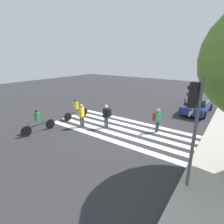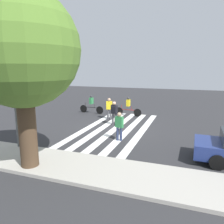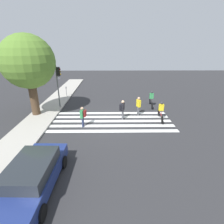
# 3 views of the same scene
# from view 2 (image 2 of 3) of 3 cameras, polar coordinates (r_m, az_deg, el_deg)

# --- Properties ---
(ground_plane) EXTENTS (60.00, 60.00, 0.00)m
(ground_plane) POSITION_cam_2_polar(r_m,az_deg,el_deg) (14.92, 0.95, -4.30)
(ground_plane) COLOR #2D2D30
(sidewalk_curb) EXTENTS (36.00, 2.50, 0.14)m
(sidewalk_curb) POSITION_cam_2_polar(r_m,az_deg,el_deg) (9.54, -11.57, -13.48)
(sidewalk_curb) COLOR #ADA89E
(sidewalk_curb) RESTS_ON ground_plane
(crosswalk_stripes) EXTENTS (4.11, 10.00, 0.01)m
(crosswalk_stripes) POSITION_cam_2_polar(r_m,az_deg,el_deg) (14.92, 0.95, -4.29)
(crosswalk_stripes) COLOR white
(crosswalk_stripes) RESTS_ON ground_plane
(traffic_light) EXTENTS (0.60, 0.50, 4.26)m
(traffic_light) POSITION_cam_2_polar(r_m,az_deg,el_deg) (11.69, -23.81, 5.25)
(traffic_light) COLOR #515456
(traffic_light) RESTS_ON ground_plane
(street_tree) EXTENTS (4.40, 4.40, 6.95)m
(street_tree) POSITION_cam_2_polar(r_m,az_deg,el_deg) (9.00, -22.64, 14.65)
(street_tree) COLOR #4C3826
(street_tree) RESTS_ON ground_plane
(pedestrian_child_with_backpack) EXTENTS (0.51, 0.47, 1.70)m
(pedestrian_child_with_backpack) POSITION_cam_2_polar(r_m,az_deg,el_deg) (15.62, 0.56, 0.17)
(pedestrian_child_with_backpack) COLOR #4C4C51
(pedestrian_child_with_backpack) RESTS_ON ground_plane
(pedestrian_adult_tall_backpack) EXTENTS (0.49, 0.46, 1.63)m
(pedestrian_adult_tall_backpack) POSITION_cam_2_polar(r_m,az_deg,el_deg) (12.29, 1.92, -3.15)
(pedestrian_adult_tall_backpack) COLOR navy
(pedestrian_adult_tall_backpack) RESTS_ON ground_plane
(pedestrian_adult_blue_shirt) EXTENTS (0.52, 0.36, 1.71)m
(pedestrian_adult_blue_shirt) POSITION_cam_2_polar(r_m,az_deg,el_deg) (17.35, -0.73, 1.22)
(pedestrian_adult_blue_shirt) COLOR #4C4C51
(pedestrian_adult_blue_shirt) RESTS_ON ground_plane
(cyclist_far_lane) EXTENTS (2.37, 0.42, 1.64)m
(cyclist_far_lane) POSITION_cam_2_polar(r_m,az_deg,el_deg) (19.80, -5.42, 2.17)
(cyclist_far_lane) COLOR black
(cyclist_far_lane) RESTS_ON ground_plane
(cyclist_near_curb) EXTENTS (2.35, 0.42, 1.62)m
(cyclist_near_curb) POSITION_cam_2_polar(r_m,az_deg,el_deg) (18.67, 4.26, 1.62)
(cyclist_near_curb) COLOR black
(cyclist_near_curb) RESTS_ON ground_plane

